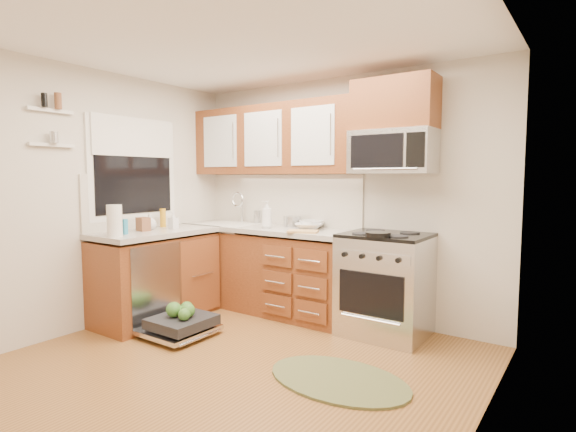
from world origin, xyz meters
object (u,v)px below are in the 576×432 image
Objects in this scene: sink at (229,234)px; cutting_board at (303,231)px; bowl_a at (308,227)px; skillet at (378,234)px; microwave at (393,152)px; rug at (338,380)px; bowl_b at (311,224)px; dishwasher at (179,325)px; range at (385,284)px; cup at (307,226)px; upper_cabinets at (273,140)px; paper_towel_roll at (114,221)px; stock_pot at (292,221)px.

cutting_board is (1.15, -0.19, 0.14)m from sink.
skillet is at bearing -16.55° from bowl_a.
rug is at bearing -84.85° from microwave.
bowl_b reaches higher than sink.
bowl_a is (0.69, 1.14, 0.86)m from dishwasher.
cup is at bearing -177.80° from range.
upper_cabinets is 3.31× the size of sink.
paper_towel_roll is 1.96m from bowl_b.
dishwasher is 6.14× the size of cup.
paper_towel_roll is at bearing -149.48° from skillet.
upper_cabinets is 2.71m from rug.
skillet is (0.03, -0.25, 0.50)m from range.
cup is at bearing 57.29° from dishwasher.
cutting_board is 0.18m from cup.
paper_towel_roll reaches higher than bowl_b.
paper_towel_roll reaches higher than skillet.
dishwasher is 2.38× the size of paper_towel_roll.
upper_cabinets is 10.72× the size of stock_pot.
bowl_b reaches higher than bowl_a.
cutting_board is at bearing -28.88° from upper_cabinets.
sink is at bearing -178.86° from bowl_a.
dishwasher is 2.64× the size of bowl_b.
sink is 2.84× the size of skillet.
paper_towel_roll is (-0.08, -1.44, 0.27)m from sink.
rug is 2.39m from paper_towel_roll.
range is 8.34× the size of cup.
range is 4.97× the size of stock_pot.
sink reaches higher than rug.
dishwasher is 2.00m from skillet.
cutting_board is at bearing -9.35° from sink.
microwave is 2.87× the size of bowl_b.
paper_towel_roll is 1.84m from cup.
bowl_a is at bearing -27.20° from stock_pot.
rug is at bearing -45.03° from stock_pot.
upper_cabinets is 1.88m from paper_towel_roll.
bowl_b is at bearing 2.90° from upper_cabinets.
microwave reaches higher than sink.
upper_cabinets is 6.98× the size of paper_towel_roll.
microwave is 0.82m from skillet.
bowl_b is at bearing 110.85° from bowl_a.
stock_pot is 0.66× the size of cutting_board.
stock_pot is 0.72× the size of bowl_b.
stock_pot is at bearing 135.74° from cutting_board.
paper_towel_roll reaches higher than bowl_a.
upper_cabinets is 2.19m from dishwasher.
cup is at bearing -17.26° from upper_cabinets.
skillet is 0.80× the size of bowl_a.
rug is 3.69× the size of cutting_board.
bowl_b is at bearing 109.50° from cutting_board.
bowl_a is at bearing 51.67° from paper_towel_roll.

